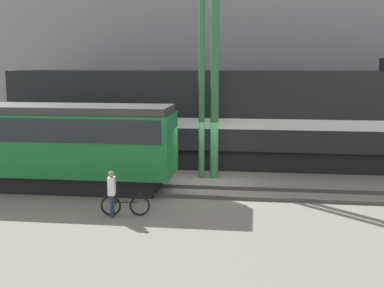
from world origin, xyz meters
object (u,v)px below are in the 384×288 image
Objects in this scene: freight_locomotive at (227,117)px; utility_pole_left at (202,65)px; streetcar at (49,141)px; person at (112,190)px; utility_pole_right at (216,88)px; utility_pole_center at (214,83)px; bicycle at (125,206)px.

utility_pole_left is at bearing -110.27° from freight_locomotive.
streetcar is 1.02× the size of utility_pole_left.
person is 7.33m from utility_pole_right.
freight_locomotive is 2.08× the size of streetcar.
utility_pole_left is 0.90m from utility_pole_center.
person is 0.20× the size of utility_pole_right.
utility_pole_right is (2.97, 5.95, 3.06)m from person.
bicycle is at bearing 27.39° from person.
utility_pole_center is at bearing 66.77° from bicycle.
person is 0.19× the size of utility_pole_center.
utility_pole_center is at bearing 64.34° from person.
person is at bearing -152.61° from bicycle.
person is at bearing -111.07° from freight_locomotive.
utility_pole_right is (-0.35, -2.68, 1.55)m from freight_locomotive.
streetcar is 6.09× the size of bicycle.
utility_pole_left is 1.17× the size of utility_pole_center.
utility_pole_right reaches higher than bicycle.
utility_pole_left is at bearing 180.00° from utility_pole_right.
freight_locomotive is 3.11m from utility_pole_right.
freight_locomotive is 13.34× the size of person.
freight_locomotive is 9.17m from bicycle.
utility_pole_center is at bearing -99.85° from freight_locomotive.
streetcar is 7.13m from utility_pole_left.
utility_pole_right is at bearing 65.84° from bicycle.
freight_locomotive is 3.79m from utility_pole_left.
utility_pole_right reaches higher than streetcar.
bicycle is (-2.93, -8.43, -2.11)m from freight_locomotive.
streetcar is 4.93m from person.
person is at bearing -115.66° from utility_pole_center.
utility_pole_right is (0.63, 0.00, -0.95)m from utility_pole_left.
utility_pole_center reaches higher than freight_locomotive.
freight_locomotive is 8.73m from streetcar.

